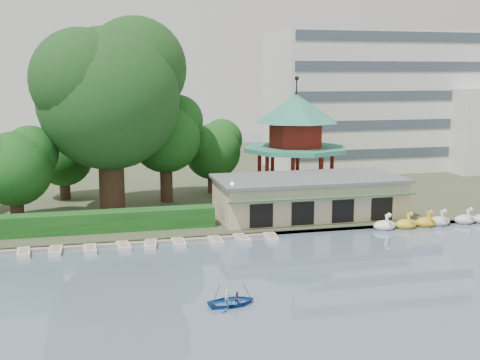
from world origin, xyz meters
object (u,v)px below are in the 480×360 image
object	(u,v)px
rowboat_with_passengers	(232,298)
boathouse	(309,196)
pavilion	(296,135)
big_tree	(110,89)
dock	(81,245)

from	to	relation	value
rowboat_with_passengers	boathouse	bearing A→B (deg)	58.55
pavilion	rowboat_with_passengers	xyz separation A→B (m)	(-14.50, -30.47, -7.04)
pavilion	big_tree	xyz separation A→B (m)	(-20.81, -3.77, 5.44)
big_tree	pavilion	bearing A→B (deg)	10.27
big_tree	rowboat_with_passengers	bearing A→B (deg)	-76.71
dock	boathouse	size ratio (longest dim) A/B	1.83
boathouse	rowboat_with_passengers	xyz separation A→B (m)	(-12.50, -20.44, -1.92)
dock	rowboat_with_passengers	bearing A→B (deg)	-58.77
boathouse	pavilion	distance (m)	11.43
big_tree	rowboat_with_passengers	xyz separation A→B (m)	(6.31, -26.70, -12.48)
pavilion	big_tree	distance (m)	21.83
dock	pavilion	xyz separation A→B (m)	(24.00, 14.80, 7.36)
boathouse	rowboat_with_passengers	distance (m)	24.04
pavilion	rowboat_with_passengers	distance (m)	34.47
pavilion	rowboat_with_passengers	size ratio (longest dim) A/B	2.90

